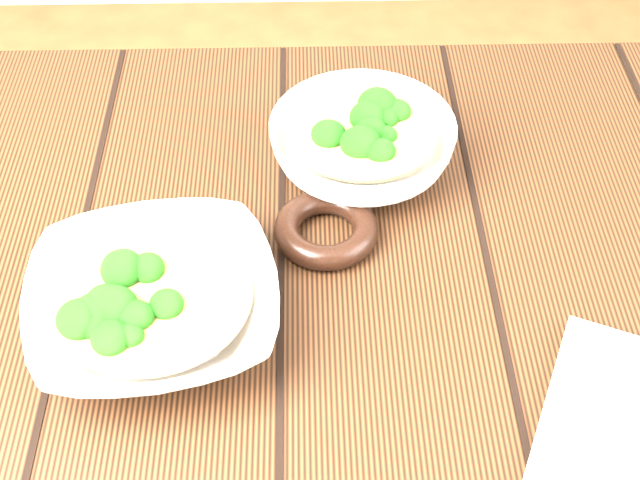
# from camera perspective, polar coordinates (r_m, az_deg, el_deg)

# --- Properties ---
(table) EXTENTS (1.20, 0.80, 0.75)m
(table) POSITION_cam_1_polar(r_m,az_deg,el_deg) (0.93, -1.03, -7.90)
(table) COLOR #381F10
(table) RESTS_ON ground
(soup_bowl_front) EXTENTS (0.25, 0.25, 0.06)m
(soup_bowl_front) POSITION_cam_1_polar(r_m,az_deg,el_deg) (0.80, -10.58, -4.05)
(soup_bowl_front) COLOR silver
(soup_bowl_front) RESTS_ON table
(soup_bowl_back) EXTENTS (0.21, 0.21, 0.07)m
(soup_bowl_back) POSITION_cam_1_polar(r_m,az_deg,el_deg) (0.94, 2.70, 6.10)
(soup_bowl_back) COLOR silver
(soup_bowl_back) RESTS_ON table
(trivet) EXTENTS (0.11, 0.11, 0.03)m
(trivet) POSITION_cam_1_polar(r_m,az_deg,el_deg) (0.88, 0.39, 0.70)
(trivet) COLOR black
(trivet) RESTS_ON table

